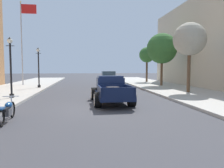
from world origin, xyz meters
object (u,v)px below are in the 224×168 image
motorcycle_parked (7,110)px  street_lamp_near (11,63)px  flagpole (24,34)px  car_background_grey (108,78)px  street_tree_nearest (190,40)px  hotrod_truck_navy (110,90)px  street_lamp_far (39,64)px  street_tree_third (147,55)px  street_tree_second (162,49)px

motorcycle_parked → street_lamp_near: bearing=105.8°
street_lamp_near → flagpole: 11.54m
car_background_grey → flagpole: size_ratio=0.47×
street_lamp_near → street_tree_nearest: 12.94m
hotrod_truck_navy → street_lamp_near: size_ratio=1.29×
flagpole → street_tree_nearest: size_ratio=1.70×
hotrod_truck_navy → flagpole: size_ratio=0.54×
hotrod_truck_navy → motorcycle_parked: 6.13m
motorcycle_parked → flagpole: 18.00m
motorcycle_parked → hotrod_truck_navy: bearing=43.1°
street_tree_nearest → car_background_grey: bearing=117.6°
street_lamp_far → flagpole: bearing=121.5°
flagpole → street_tree_third: size_ratio=1.95×
car_background_grey → street_lamp_near: (-7.53, -11.46, 1.62)m
street_tree_second → street_tree_third: bearing=88.2°
street_lamp_far → flagpole: size_ratio=0.42×
street_lamp_near → flagpole: bearing=100.1°
flagpole → street_tree_nearest: 17.45m
motorcycle_parked → street_lamp_near: street_lamp_near is taller
street_lamp_near → street_tree_nearest: (12.72, 1.51, 1.85)m
motorcycle_parked → flagpole: (-3.62, 16.81, 5.33)m
street_tree_nearest → street_tree_third: 12.73m
hotrod_truck_navy → street_tree_second: size_ratio=0.89×
hotrod_truck_navy → street_lamp_near: street_lamp_near is taller
motorcycle_parked → flagpole: size_ratio=0.23×
hotrod_truck_navy → street_tree_nearest: size_ratio=0.92×
hotrod_truck_navy → street_lamp_near: 6.61m
car_background_grey → street_tree_nearest: street_tree_nearest is taller
hotrod_truck_navy → street_tree_second: bearing=55.3°
street_tree_second → car_background_grey: bearing=147.5°
hotrod_truck_navy → street_lamp_far: (-5.87, 9.00, 1.63)m
hotrod_truck_navy → flagpole: bearing=122.7°
street_tree_nearest → street_tree_second: (0.20, 6.51, -0.13)m
street_lamp_near → street_tree_third: bearing=47.3°
street_lamp_far → street_tree_third: (12.83, 6.98, 1.37)m
hotrod_truck_navy → street_tree_third: size_ratio=1.06×
flagpole → street_lamp_far: bearing=-58.5°
street_tree_second → street_tree_third: (0.20, 6.20, -0.34)m
motorcycle_parked → street_lamp_far: size_ratio=0.55×
car_background_grey → flagpole: flagpole is taller
hotrod_truck_navy → street_tree_nearest: (6.56, 3.27, 3.48)m
motorcycle_parked → car_background_grey: (5.84, 17.40, 0.33)m
motorcycle_parked → street_tree_second: 18.29m
street_lamp_far → street_tree_nearest: size_ratio=0.72×
street_tree_nearest → street_tree_second: 6.52m
car_background_grey → street_lamp_far: (-7.24, -4.22, 1.62)m
motorcycle_parked → street_lamp_far: street_lamp_far is taller
car_background_grey → flagpole: 10.72m
motorcycle_parked → car_background_grey: car_background_grey is taller
motorcycle_parked → street_tree_second: bearing=51.2°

